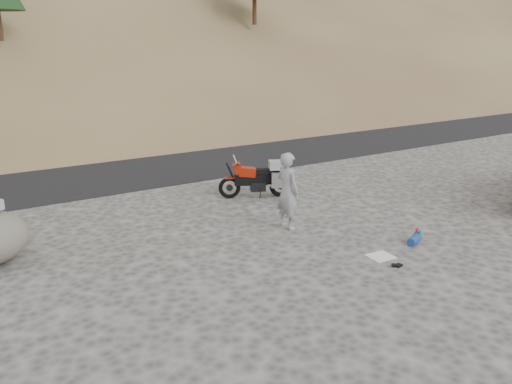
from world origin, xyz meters
TOP-DOWN VIEW (x-y plane):
  - ground at (0.00, 0.00)m, footprint 140.00×140.00m
  - road at (0.00, 9.00)m, footprint 120.00×7.00m
  - motorcycle at (0.83, 3.17)m, footprint 1.93×1.07m
  - man at (0.10, 0.80)m, footprint 0.49×0.69m
  - gear_white_cloth at (0.75, -1.56)m, footprint 0.51×0.46m
  - gear_blue_mat at (1.87, -1.43)m, footprint 0.48×0.33m
  - gear_bottle at (2.06, -1.38)m, footprint 0.10×0.10m
  - gear_funnel at (2.33, -1.11)m, footprint 0.18×0.18m
  - gear_glove_a at (0.71, -2.06)m, footprint 0.16×0.13m
  - gear_glove_b at (0.64, -2.01)m, footprint 0.14×0.14m

SIDE VIEW (x-z plane):
  - ground at x=0.00m, z-range 0.00..0.00m
  - road at x=0.00m, z-range -0.03..0.03m
  - man at x=0.10m, z-range -0.90..0.90m
  - gear_white_cloth at x=0.75m, z-range 0.00..0.02m
  - gear_glove_b at x=0.64m, z-range 0.00..0.04m
  - gear_glove_a at x=0.71m, z-range 0.00..0.04m
  - gear_blue_mat at x=1.87m, z-range 0.00..0.18m
  - gear_funnel at x=2.33m, z-range 0.00..0.19m
  - gear_bottle at x=2.06m, z-range 0.00..0.23m
  - motorcycle at x=0.83m, z-range -0.09..1.14m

